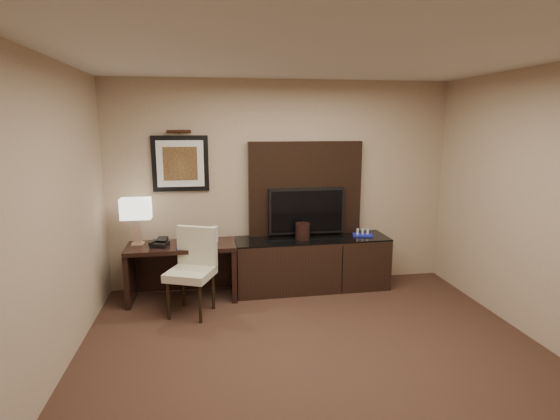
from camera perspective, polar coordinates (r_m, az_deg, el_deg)
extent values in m
cube|color=#362018|center=(3.92, 6.61, -22.08)|extent=(4.50, 5.00, 0.01)
cube|color=silver|center=(3.33, 7.72, 20.73)|extent=(4.50, 5.00, 0.01)
cube|color=tan|center=(5.78, 0.26, 3.32)|extent=(4.50, 0.01, 2.70)
cube|color=tan|center=(3.51, -31.01, -3.51)|extent=(0.01, 5.00, 2.70)
cube|color=black|center=(5.56, -12.60, -7.88)|extent=(1.32, 0.59, 0.70)
cube|color=black|center=(5.79, 4.19, -6.94)|extent=(2.00, 0.59, 0.69)
cube|color=black|center=(5.79, 3.29, 2.52)|extent=(1.50, 0.12, 1.30)
cube|color=black|center=(5.74, 3.47, -0.10)|extent=(1.00, 0.08, 0.60)
cube|color=black|center=(5.66, -12.87, 5.93)|extent=(0.70, 0.04, 0.70)
cylinder|color=#3E2114|center=(5.60, -13.08, 9.97)|extent=(0.04, 0.04, 0.30)
cube|color=#1821A2|center=(5.37, -11.48, -4.49)|extent=(0.34, 0.40, 0.02)
imported|color=tan|center=(5.37, -11.53, -3.29)|extent=(0.18, 0.07, 0.24)
cylinder|color=silver|center=(5.48, -8.43, -3.12)|extent=(0.07, 0.07, 0.19)
cylinder|color=black|center=(5.60, 2.97, -2.77)|extent=(0.20, 0.20, 0.21)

